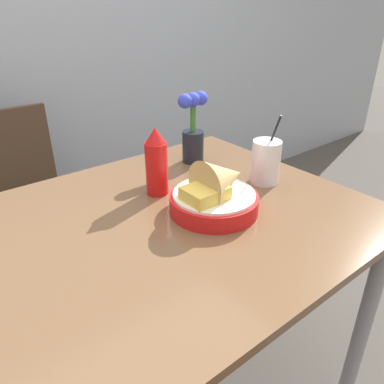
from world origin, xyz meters
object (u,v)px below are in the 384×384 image
(food_basket, at_px, (217,192))
(drink_cup, at_px, (266,163))
(ketchup_bottle, at_px, (156,163))
(chair_far_window, at_px, (20,193))
(flower_vase, at_px, (193,130))

(food_basket, xyz_separation_m, drink_cup, (0.25, 0.04, 0.01))
(drink_cup, bearing_deg, ketchup_bottle, 154.43)
(chair_far_window, height_order, flower_vase, flower_vase)
(food_basket, xyz_separation_m, ketchup_bottle, (-0.07, 0.19, 0.05))
(ketchup_bottle, xyz_separation_m, flower_vase, (0.25, 0.13, 0.02))
(chair_far_window, relative_size, flower_vase, 3.46)
(chair_far_window, height_order, food_basket, food_basket)
(ketchup_bottle, bearing_deg, chair_far_window, 106.77)
(chair_far_window, relative_size, drink_cup, 3.86)
(drink_cup, xyz_separation_m, flower_vase, (-0.07, 0.28, 0.05))
(food_basket, xyz_separation_m, flower_vase, (0.18, 0.32, 0.06))
(chair_far_window, relative_size, food_basket, 3.51)
(ketchup_bottle, distance_m, flower_vase, 0.28)
(drink_cup, distance_m, flower_vase, 0.30)
(chair_far_window, distance_m, ketchup_bottle, 0.88)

